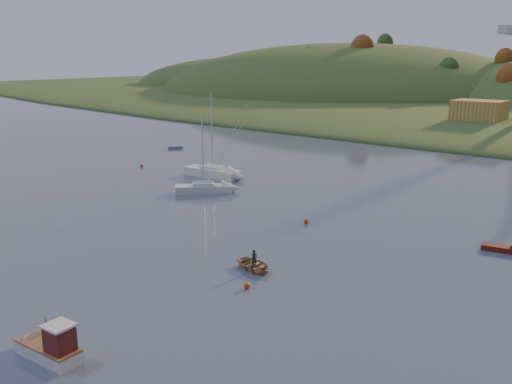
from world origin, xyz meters
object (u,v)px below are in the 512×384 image
Objects in this scene: canoe at (254,265)px; red_tender at (507,249)px; fishing_boat at (44,345)px; grey_dinghy at (178,147)px; sailboat_near at (204,188)px; sailboat_far at (213,172)px.

red_tender is at bearing -24.40° from canoe.
fishing_boat is at bearing -123.23° from red_tender.
canoe is at bearing -79.23° from grey_dinghy.
fishing_boat is 1.47× the size of red_tender.
red_tender is 1.24× the size of grey_dinghy.
red_tender is (37.27, 1.48, -0.43)m from sailboat_near.
red_tender is (15.45, 36.71, -0.49)m from fishing_boat.
fishing_boat is 18.67m from canoe.
canoe is 1.05× the size of red_tender.
red_tender is at bearing -117.48° from fishing_boat.
canoe reaches higher than grey_dinghy.
fishing_boat is 1.40× the size of canoe.
grey_dinghy is (-28.91, 22.12, -0.45)m from sailboat_near.
sailboat_far is 37.46m from canoe.
canoe is at bearing -139.79° from red_tender.
sailboat_near reaches higher than red_tender.
red_tender is (14.82, 18.05, -0.15)m from canoe.
canoe is 64.31m from grey_dinghy.
sailboat_far is at bearing 81.56° from sailboat_near.
sailboat_far is (-5.95, 7.84, 0.11)m from sailboat_near.
sailboat_far reaches higher than canoe.
grey_dinghy is (-50.74, 57.35, -0.51)m from fishing_boat.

